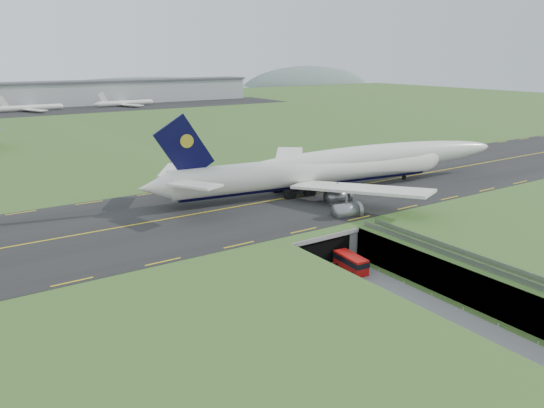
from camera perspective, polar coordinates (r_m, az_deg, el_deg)
ground at (r=94.33m, az=8.79°, el=-8.10°), size 900.00×900.00×0.00m
airfield_deck at (r=93.17m, az=8.86°, el=-6.41°), size 800.00×800.00×6.00m
trench_road at (r=89.47m, az=12.06°, el=-9.58°), size 12.00×75.00×0.20m
taxiway at (r=117.11m, az=-2.00°, el=0.01°), size 800.00×44.00×0.18m
tunnel_portal at (r=105.07m, az=2.72°, el=-3.45°), size 17.00×22.30×6.00m
guideway at (r=88.94m, az=22.68°, el=-6.99°), size 3.00×53.00×7.05m
jumbo_jet at (r=130.36m, az=7.11°, el=4.02°), size 99.00×62.46×20.84m
shuttle_tram at (r=97.30m, az=8.48°, el=-6.27°), size 3.49×7.60×3.01m
cargo_terminal at (r=367.89m, az=-24.91°, el=10.60°), size 320.00×67.00×15.60m
distant_hills at (r=509.89m, az=-19.95°, el=10.12°), size 700.00×91.00×60.00m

